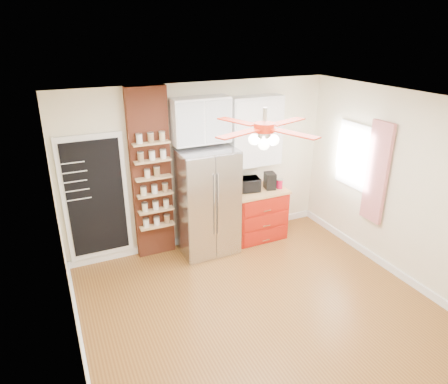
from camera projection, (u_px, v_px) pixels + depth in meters
name	position (u px, v px, depth m)	size (l,w,h in m)	color
floor	(257.00, 305.00, 5.38)	(4.50, 4.50, 0.00)	brown
ceiling	(265.00, 103.00, 4.34)	(4.50, 4.50, 0.00)	white
wall_back	(201.00, 166.00, 6.54)	(4.50, 0.02, 2.70)	#F2E5C2
wall_front	(385.00, 314.00, 3.18)	(4.50, 0.02, 2.70)	#F2E5C2
wall_left	(65.00, 255.00, 3.99)	(0.02, 4.00, 2.70)	#F2E5C2
wall_right	(397.00, 186.00, 5.73)	(0.02, 4.00, 2.70)	#F2E5C2
chalkboard	(96.00, 198.00, 5.95)	(0.95, 0.05, 1.95)	white
brick_pillar	(151.00, 175.00, 6.14)	(0.60, 0.16, 2.70)	brown
fridge	(207.00, 202.00, 6.39)	(0.90, 0.70, 1.75)	silver
upper_glass_cabinet	(201.00, 120.00, 6.07)	(0.90, 0.35, 0.70)	white
red_cabinet	(257.00, 213.00, 6.97)	(0.94, 0.64, 0.90)	#A8180C
upper_shelf_unit	(255.00, 131.00, 6.57)	(0.90, 0.30, 1.15)	white
window	(355.00, 156.00, 6.40)	(0.04, 0.75, 1.05)	white
curtain	(377.00, 173.00, 5.96)	(0.06, 0.40, 1.55)	red
ceiling_fan	(264.00, 128.00, 4.45)	(1.40, 1.40, 0.44)	silver
toaster_oven	(247.00, 184.00, 6.71)	(0.41, 0.28, 0.23)	black
coffee_maker	(270.00, 181.00, 6.79)	(0.16, 0.22, 0.28)	black
canister_left	(280.00, 184.00, 6.83)	(0.10, 0.10, 0.15)	#BB0A2E
canister_right	(272.00, 182.00, 6.93)	(0.10, 0.10, 0.15)	#AE091E
pantry_jar_oats	(147.00, 174.00, 5.97)	(0.09, 0.09, 0.12)	beige
pantry_jar_beans	(157.00, 172.00, 6.03)	(0.10, 0.10, 0.14)	olive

